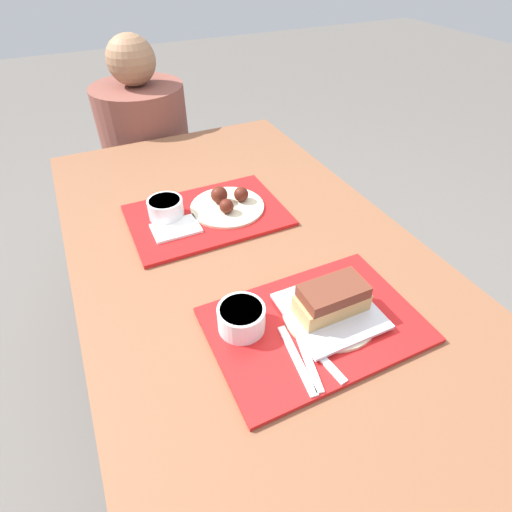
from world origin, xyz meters
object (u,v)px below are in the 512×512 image
Objects in this scene: tray_near at (315,325)px; bowl_coleslaw_near at (241,317)px; wings_plate_far at (227,203)px; brisket_sandwich_plate at (331,305)px; tray_far at (207,215)px; bowl_coleslaw_far at (166,208)px; person_seated_across at (145,134)px.

bowl_coleslaw_near is at bearing 158.71° from tray_near.
brisket_sandwich_plate is at bearing -85.14° from wings_plate_far.
brisket_sandwich_plate is at bearing -77.27° from tray_far.
wings_plate_far reaches higher than bowl_coleslaw_near.
brisket_sandwich_plate is 0.94× the size of wings_plate_far.
brisket_sandwich_plate is 2.05× the size of bowl_coleslaw_far.
tray_far is at bearing -89.62° from person_seated_across.
bowl_coleslaw_near reaches higher than tray_near.
person_seated_across is (-0.07, 1.32, -0.07)m from tray_near.
tray_far is 0.45m from bowl_coleslaw_near.
person_seated_across reaches higher than brisket_sandwich_plate.
brisket_sandwich_plate is 1.32m from person_seated_across.
tray_near is 1.33m from person_seated_across.
wings_plate_far is (0.07, 0.01, 0.02)m from tray_far.
person_seated_across is (-0.01, 0.83, -0.07)m from tray_far.
tray_near is at bearing -21.29° from bowl_coleslaw_near.
person_seated_across is at bearing 95.11° from wings_plate_far.
bowl_coleslaw_near is 0.20m from brisket_sandwich_plate.
brisket_sandwich_plate reaches higher than tray_far.
person_seated_across reaches higher than bowl_coleslaw_far.
bowl_coleslaw_near is at bearing -100.29° from tray_far.
brisket_sandwich_plate is 0.57m from bowl_coleslaw_far.
person_seated_across reaches higher than wings_plate_far.
wings_plate_far is at bearing -84.89° from person_seated_across.
tray_near is 0.66× the size of person_seated_across.
bowl_coleslaw_far is at bearing 113.00° from brisket_sandwich_plate.
bowl_coleslaw_far is at bearing 93.91° from bowl_coleslaw_near.
brisket_sandwich_plate reaches higher than bowl_coleslaw_near.
bowl_coleslaw_far is 0.81m from person_seated_across.
wings_plate_far is at bearing 94.86° from brisket_sandwich_plate.
bowl_coleslaw_near is 0.47m from bowl_coleslaw_far.
brisket_sandwich_plate reaches higher than tray_near.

